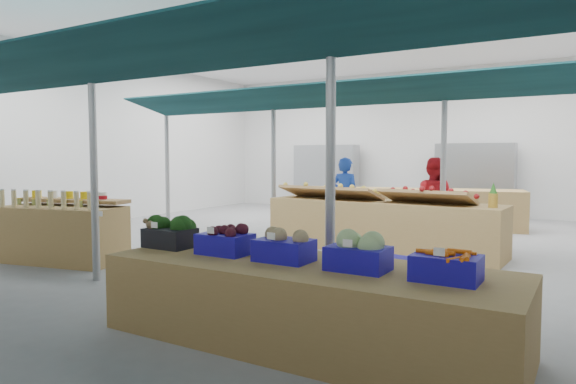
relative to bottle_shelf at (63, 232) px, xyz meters
The scene contains 23 objects.
floor 4.27m from the bottle_shelf, 53.89° to the left, with size 13.00×13.00×0.00m, color slate.
hall 5.88m from the bottle_shelf, 62.80° to the left, with size 13.00×13.00×13.00m.
pole_grid 3.89m from the bottle_shelf, 27.28° to the left, with size 10.00×4.60×3.00m.
awnings 4.32m from the bottle_shelf, 27.28° to the left, with size 9.50×7.08×0.30m.
back_shelving_left 9.44m from the bottle_shelf, 90.01° to the left, with size 2.00×0.50×2.00m, color #B23F33.
back_shelving_right 10.46m from the bottle_shelf, 64.48° to the left, with size 2.00×0.50×2.00m, color #B23F33.
bottle_shelf is the anchor object (origin of this frame).
veg_counter 5.19m from the bottle_shelf, 13.40° to the right, with size 3.72×1.24×0.72m, color olive.
fruit_counter 5.32m from the bottle_shelf, 40.02° to the left, with size 4.13×0.98×0.89m, color olive.
far_counter 7.61m from the bottle_shelf, 62.13° to the left, with size 5.04×1.01×0.91m, color olive.
crate_stack 5.76m from the bottle_shelf, ahead, with size 0.56×0.39×0.67m, color #170EA1.
vendor_left 5.37m from the bottle_shelf, 57.56° to the left, with size 0.60×0.40×1.65m, color #17379A.
vendor_right 6.51m from the bottle_shelf, 44.05° to the left, with size 0.80×0.63×1.65m, color red.
crate_broccoli 3.67m from the bottle_shelf, 19.18° to the right, with size 0.50×0.40×0.35m.
crate_beets 4.36m from the bottle_shelf, 16.06° to the right, with size 0.50×0.40×0.29m.
crate_celeriac 5.00m from the bottle_shelf, 13.94° to the right, with size 0.50×0.40×0.31m.
crate_cabbage 5.71m from the bottle_shelf, 12.21° to the right, with size 0.50×0.40×0.35m.
crate_carrots 6.41m from the bottle_shelf, 10.85° to the right, with size 0.50×0.40×0.29m.
sparrow 3.57m from the bottle_shelf, 22.01° to the right, with size 0.12×0.09×0.11m.
pole_ribbon 1.53m from the bottle_shelf, 13.72° to the right, with size 0.12×0.12×0.28m.
apple_heap_yellow 4.61m from the bottle_shelf, 47.54° to the left, with size 1.96×0.89×0.27m.
apple_heap_red 5.93m from the bottle_shelf, 33.77° to the left, with size 1.56×0.85×0.27m.
pineapple 6.78m from the bottle_shelf, 28.53° to the left, with size 0.14×0.14×0.39m.
Camera 1 is at (4.72, -8.57, 1.68)m, focal length 32.00 mm.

